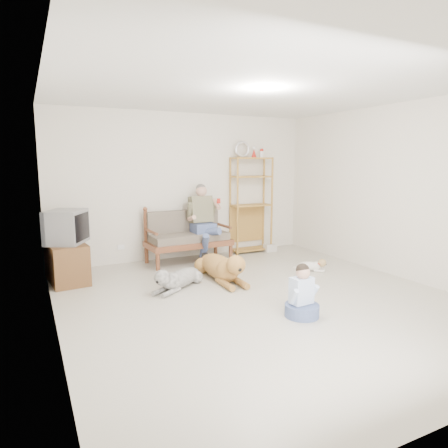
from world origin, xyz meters
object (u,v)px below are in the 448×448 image
etagere (251,204)px  golden_retriever (222,267)px  loveseat (187,235)px  tv_stand (66,262)px

etagere → golden_retriever: (-1.39, -1.51, -0.77)m
etagere → golden_retriever: 2.19m
loveseat → tv_stand: 2.14m
loveseat → golden_retriever: loveseat is taller
loveseat → golden_retriever: size_ratio=0.94×
golden_retriever → tv_stand: bearing=157.6°
etagere → golden_retriever: size_ratio=1.36×
loveseat → golden_retriever: (0.05, -1.33, -0.29)m
loveseat → tv_stand: loveseat is taller
loveseat → etagere: 1.53m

